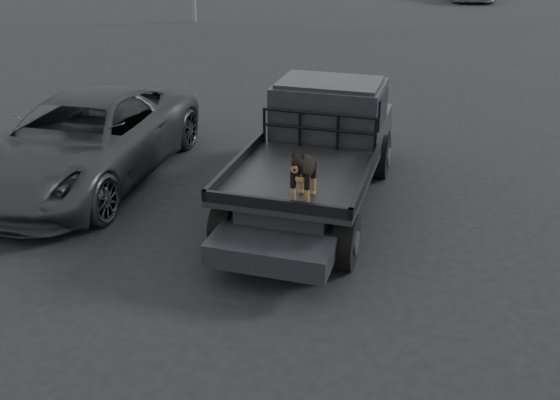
% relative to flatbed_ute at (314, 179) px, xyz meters
% --- Properties ---
extents(ground, '(120.00, 120.00, 0.00)m').
position_rel_flatbed_ute_xyz_m(ground, '(0.35, -2.01, -0.46)').
color(ground, black).
rests_on(ground, ground).
extents(flatbed_ute, '(2.00, 5.40, 0.92)m').
position_rel_flatbed_ute_xyz_m(flatbed_ute, '(0.00, 0.00, 0.00)').
color(flatbed_ute, black).
rests_on(flatbed_ute, ground).
extents(ute_cab, '(1.72, 1.30, 0.88)m').
position_rel_flatbed_ute_xyz_m(ute_cab, '(-0.00, 0.95, 0.90)').
color(ute_cab, black).
rests_on(ute_cab, flatbed_ute).
extents(headache_rack, '(1.80, 0.08, 0.55)m').
position_rel_flatbed_ute_xyz_m(headache_rack, '(-0.00, 0.20, 0.74)').
color(headache_rack, black).
rests_on(headache_rack, flatbed_ute).
extents(dog, '(0.32, 0.60, 0.74)m').
position_rel_flatbed_ute_xyz_m(dog, '(0.25, -1.71, 0.83)').
color(dog, black).
rests_on(dog, flatbed_ute).
extents(parked_suv, '(2.64, 5.35, 1.46)m').
position_rel_flatbed_ute_xyz_m(parked_suv, '(-4.03, -0.05, 0.27)').
color(parked_suv, '#2A2A2F').
rests_on(parked_suv, ground).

